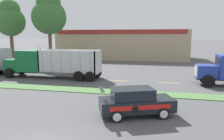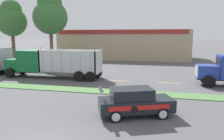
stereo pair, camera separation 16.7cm
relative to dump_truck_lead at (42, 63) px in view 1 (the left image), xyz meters
name	(u,v)px [view 1 (the left image)]	position (x,y,z in m)	size (l,w,h in m)	color
grass_verge	(101,91)	(8.45, -4.89, -1.61)	(120.00, 1.79, 0.06)	#517F42
centre_line_2	(29,77)	(-1.85, 0.00, -1.63)	(2.40, 0.14, 0.01)	yellow
centre_line_3	(71,78)	(3.55, 0.00, -1.63)	(2.40, 0.14, 0.01)	yellow
centre_line_4	(118,81)	(8.95, 0.00, -1.63)	(2.40, 0.14, 0.01)	yellow
centre_line_5	(169,83)	(14.35, 0.00, -1.63)	(2.40, 0.14, 0.01)	yellow
dump_truck_lead	(42,63)	(0.00, 0.00, 0.00)	(11.43, 2.79, 3.63)	black
rally_car	(135,102)	(12.04, -10.14, -0.74)	(4.76, 3.29, 1.76)	black
store_building_backdrop	(124,44)	(5.48, 24.44, 1.37)	(26.41, 12.10, 6.01)	tan
tree_behind_left	(10,19)	(-12.59, 11.52, 6.12)	(5.12, 5.12, 11.13)	brown
tree_behind_centre	(49,14)	(-5.12, 11.57, 6.85)	(5.79, 5.79, 12.27)	brown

